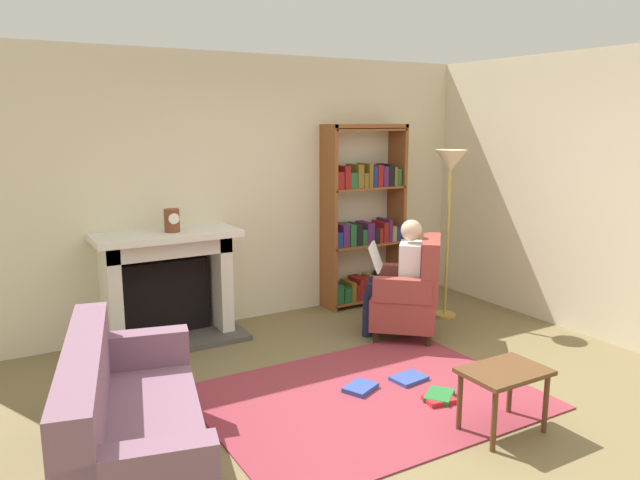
{
  "coord_description": "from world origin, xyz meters",
  "views": [
    {
      "loc": [
        -2.46,
        -3.19,
        2.06
      ],
      "look_at": [
        0.1,
        1.2,
        1.05
      ],
      "focal_mm": 34.16,
      "sensor_mm": 36.0,
      "label": 1
    }
  ],
  "objects_px": {
    "bookshelf": "(364,220)",
    "side_table": "(504,379)",
    "sofa_floral": "(128,432)",
    "mantel_clock": "(172,220)",
    "floor_lamp": "(450,176)",
    "seated_reader": "(400,273)",
    "fireplace": "(167,282)",
    "armchair_reading": "(411,294)"
  },
  "relations": [
    {
      "from": "bookshelf",
      "to": "side_table",
      "type": "xyz_separation_m",
      "value": [
        -0.84,
        -2.89,
        -0.58
      ]
    },
    {
      "from": "bookshelf",
      "to": "sofa_floral",
      "type": "relative_size",
      "value": 1.1
    },
    {
      "from": "mantel_clock",
      "to": "floor_lamp",
      "type": "bearing_deg",
      "value": -14.55
    },
    {
      "from": "seated_reader",
      "to": "fireplace",
      "type": "bearing_deg",
      "value": -75.75
    },
    {
      "from": "fireplace",
      "to": "sofa_floral",
      "type": "distance_m",
      "value": 2.39
    },
    {
      "from": "bookshelf",
      "to": "seated_reader",
      "type": "xyz_separation_m",
      "value": [
        -0.3,
        -1.05,
        -0.33
      ]
    },
    {
      "from": "bookshelf",
      "to": "side_table",
      "type": "relative_size",
      "value": 3.59
    },
    {
      "from": "fireplace",
      "to": "seated_reader",
      "type": "relative_size",
      "value": 1.18
    },
    {
      "from": "seated_reader",
      "to": "floor_lamp",
      "type": "xyz_separation_m",
      "value": [
        0.79,
        0.22,
        0.87
      ]
    },
    {
      "from": "side_table",
      "to": "floor_lamp",
      "type": "relative_size",
      "value": 0.32
    },
    {
      "from": "mantel_clock",
      "to": "sofa_floral",
      "type": "bearing_deg",
      "value": -113.77
    },
    {
      "from": "armchair_reading",
      "to": "mantel_clock",
      "type": "bearing_deg",
      "value": -74.8
    },
    {
      "from": "mantel_clock",
      "to": "bookshelf",
      "type": "distance_m",
      "value": 2.21
    },
    {
      "from": "fireplace",
      "to": "sofa_floral",
      "type": "relative_size",
      "value": 0.74
    },
    {
      "from": "bookshelf",
      "to": "seated_reader",
      "type": "relative_size",
      "value": 1.76
    },
    {
      "from": "fireplace",
      "to": "seated_reader",
      "type": "height_order",
      "value": "seated_reader"
    },
    {
      "from": "mantel_clock",
      "to": "armchair_reading",
      "type": "height_order",
      "value": "mantel_clock"
    },
    {
      "from": "floor_lamp",
      "to": "side_table",
      "type": "bearing_deg",
      "value": -122.86
    },
    {
      "from": "armchair_reading",
      "to": "sofa_floral",
      "type": "relative_size",
      "value": 0.53
    },
    {
      "from": "bookshelf",
      "to": "fireplace",
      "type": "bearing_deg",
      "value": -179.07
    },
    {
      "from": "fireplace",
      "to": "mantel_clock",
      "type": "height_order",
      "value": "mantel_clock"
    },
    {
      "from": "armchair_reading",
      "to": "seated_reader",
      "type": "xyz_separation_m",
      "value": [
        -0.09,
        0.08,
        0.2
      ]
    },
    {
      "from": "seated_reader",
      "to": "floor_lamp",
      "type": "bearing_deg",
      "value": 147.24
    },
    {
      "from": "sofa_floral",
      "to": "mantel_clock",
      "type": "bearing_deg",
      "value": -10.59
    },
    {
      "from": "mantel_clock",
      "to": "fireplace",
      "type": "bearing_deg",
      "value": 115.98
    },
    {
      "from": "fireplace",
      "to": "floor_lamp",
      "type": "height_order",
      "value": "floor_lamp"
    },
    {
      "from": "mantel_clock",
      "to": "bookshelf",
      "type": "xyz_separation_m",
      "value": [
        2.2,
        0.14,
        -0.2
      ]
    },
    {
      "from": "seated_reader",
      "to": "sofa_floral",
      "type": "relative_size",
      "value": 0.63
    },
    {
      "from": "armchair_reading",
      "to": "seated_reader",
      "type": "relative_size",
      "value": 0.85
    },
    {
      "from": "floor_lamp",
      "to": "seated_reader",
      "type": "bearing_deg",
      "value": -164.51
    },
    {
      "from": "sofa_floral",
      "to": "floor_lamp",
      "type": "height_order",
      "value": "floor_lamp"
    },
    {
      "from": "armchair_reading",
      "to": "sofa_floral",
      "type": "bearing_deg",
      "value": -27.38
    },
    {
      "from": "sofa_floral",
      "to": "floor_lamp",
      "type": "distance_m",
      "value": 4.05
    },
    {
      "from": "mantel_clock",
      "to": "floor_lamp",
      "type": "xyz_separation_m",
      "value": [
        2.69,
        -0.7,
        0.33
      ]
    },
    {
      "from": "fireplace",
      "to": "side_table",
      "type": "height_order",
      "value": "fireplace"
    },
    {
      "from": "bookshelf",
      "to": "armchair_reading",
      "type": "bearing_deg",
      "value": -100.61
    },
    {
      "from": "fireplace",
      "to": "seated_reader",
      "type": "bearing_deg",
      "value": -27.5
    },
    {
      "from": "bookshelf",
      "to": "side_table",
      "type": "bearing_deg",
      "value": -106.19
    },
    {
      "from": "armchair_reading",
      "to": "seated_reader",
      "type": "height_order",
      "value": "seated_reader"
    },
    {
      "from": "fireplace",
      "to": "floor_lamp",
      "type": "distance_m",
      "value": 3.0
    },
    {
      "from": "side_table",
      "to": "floor_lamp",
      "type": "distance_m",
      "value": 2.69
    },
    {
      "from": "mantel_clock",
      "to": "bookshelf",
      "type": "height_order",
      "value": "bookshelf"
    }
  ]
}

